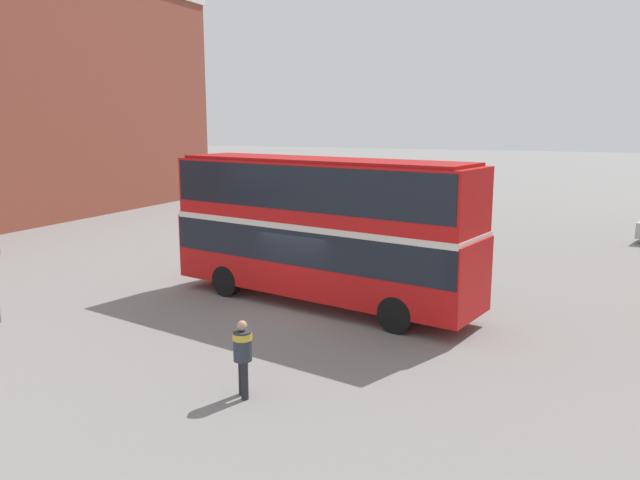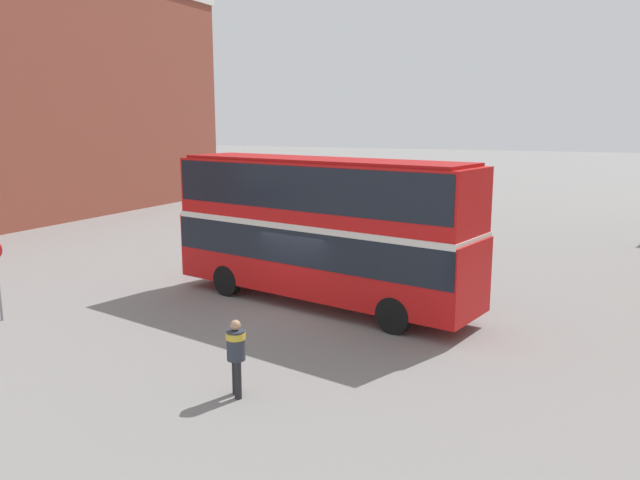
# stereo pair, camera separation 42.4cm
# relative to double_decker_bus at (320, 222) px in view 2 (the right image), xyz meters

# --- Properties ---
(ground_plane) EXTENTS (240.00, 240.00, 0.00)m
(ground_plane) POSITION_rel_double_decker_bus_xyz_m (-0.47, -0.83, -2.78)
(ground_plane) COLOR gray
(double_decker_bus) EXTENTS (11.07, 4.69, 4.85)m
(double_decker_bus) POSITION_rel_double_decker_bus_xyz_m (0.00, 0.00, 0.00)
(double_decker_bus) COLOR red
(double_decker_bus) RESTS_ON ground_plane
(pedestrian_foreground) EXTENTS (0.61, 0.61, 1.76)m
(pedestrian_foreground) POSITION_rel_double_decker_bus_xyz_m (1.27, -7.25, -1.70)
(pedestrian_foreground) COLOR #232328
(pedestrian_foreground) RESTS_ON ground_plane
(parked_car_kerb_near) EXTENTS (4.48, 2.59, 1.57)m
(parked_car_kerb_near) POSITION_rel_double_decker_bus_xyz_m (-4.13, 8.14, -1.98)
(parked_car_kerb_near) COLOR navy
(parked_car_kerb_near) RESTS_ON ground_plane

